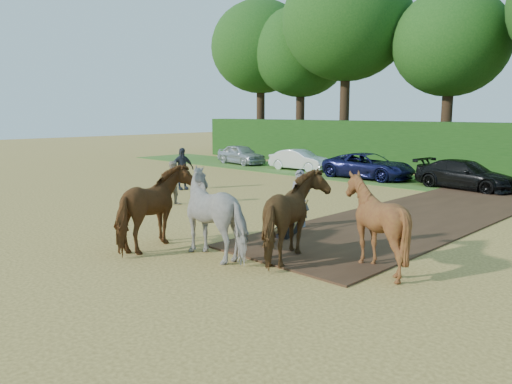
{
  "coord_description": "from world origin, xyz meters",
  "views": [
    {
      "loc": [
        9.3,
        -9.77,
        3.57
      ],
      "look_at": [
        -0.19,
        -0.16,
        1.4
      ],
      "focal_mm": 35.0,
      "sensor_mm": 36.0,
      "label": 1
    }
  ],
  "objects": [
    {
      "name": "treeline",
      "position": [
        -1.69,
        21.69,
        8.97
      ],
      "size": [
        48.7,
        10.6,
        14.21
      ],
      "color": "#382616",
      "rests_on": "ground"
    },
    {
      "name": "grass_verge",
      "position": [
        0.0,
        14.0,
        0.01
      ],
      "size": [
        50.0,
        5.0,
        0.03
      ],
      "primitive_type": "cube",
      "color": "#38601E",
      "rests_on": "ground"
    },
    {
      "name": "spectator_near",
      "position": [
        -6.34,
        1.59,
        0.86
      ],
      "size": [
        0.89,
        1.0,
        1.71
      ],
      "primitive_type": "imported",
      "rotation": [
        0.0,
        0.0,
        1.23
      ],
      "color": "#B1A88B",
      "rests_on": "ground"
    },
    {
      "name": "hedgerow",
      "position": [
        0.0,
        18.5,
        1.5
      ],
      "size": [
        46.0,
        1.6,
        3.0
      ],
      "primitive_type": "cube",
      "color": "#14380F",
      "rests_on": "ground"
    },
    {
      "name": "plough_team",
      "position": [
        0.93,
        -1.17,
        1.08
      ],
      "size": [
        7.21,
        6.25,
        2.18
      ],
      "color": "brown",
      "rests_on": "ground"
    },
    {
      "name": "spectator_far",
      "position": [
        -9.27,
        4.16,
        0.97
      ],
      "size": [
        0.77,
        1.23,
        1.95
      ],
      "primitive_type": "imported",
      "rotation": [
        0.0,
        0.0,
        1.3
      ],
      "color": "#262B33",
      "rests_on": "ground"
    },
    {
      "name": "ground",
      "position": [
        0.0,
        0.0,
        0.0
      ],
      "size": [
        120.0,
        120.0,
        0.0
      ],
      "primitive_type": "plane",
      "color": "gold",
      "rests_on": "ground"
    },
    {
      "name": "parked_cars",
      "position": [
        1.54,
        13.76,
        0.69
      ],
      "size": [
        35.94,
        3.02,
        1.47
      ],
      "color": "#B6B9BE",
      "rests_on": "ground"
    },
    {
      "name": "earth_strip",
      "position": [
        1.5,
        7.0,
        0.03
      ],
      "size": [
        4.5,
        17.0,
        0.05
      ],
      "primitive_type": "cube",
      "color": "#472D1C",
      "rests_on": "ground"
    }
  ]
}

